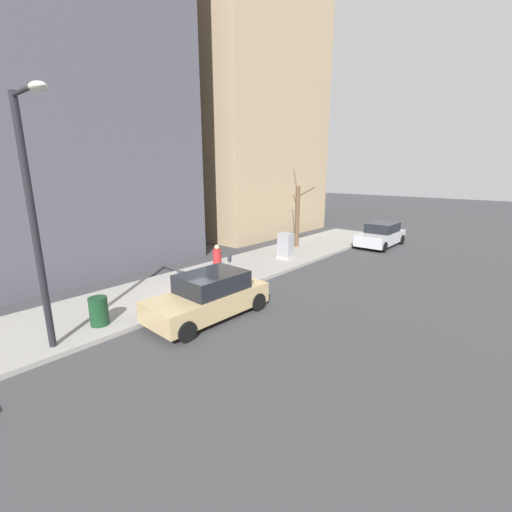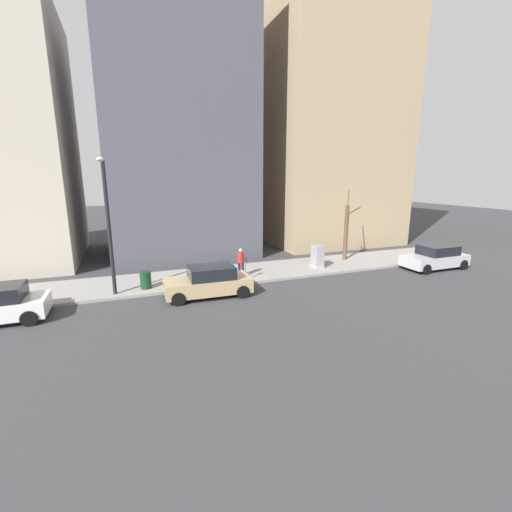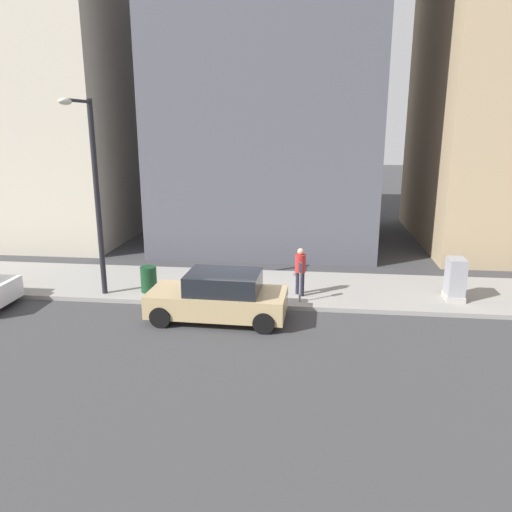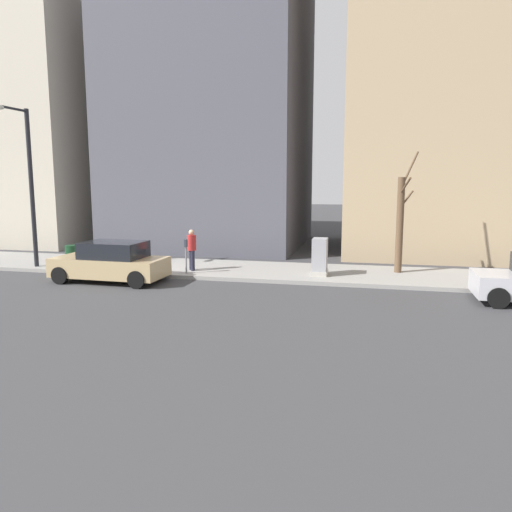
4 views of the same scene
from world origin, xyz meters
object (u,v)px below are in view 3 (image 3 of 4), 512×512
(office_tower_right, at_px, (31,77))
(office_block_center, at_px, (270,36))
(parking_meter, at_px, (300,278))
(utility_box, at_px, (455,280))
(streetlamp, at_px, (92,183))
(pedestrian_near_meter, at_px, (300,269))
(parked_car_tan, at_px, (219,297))
(trash_bin, at_px, (149,279))

(office_tower_right, bearing_deg, office_block_center, -91.68)
(parking_meter, height_order, office_block_center, office_block_center)
(utility_box, xyz_separation_m, office_block_center, (9.28, 7.12, 9.12))
(office_block_center, relative_size, office_tower_right, 1.21)
(parking_meter, distance_m, streetlamp, 7.45)
(utility_box, distance_m, pedestrian_near_meter, 5.17)
(streetlamp, bearing_deg, parked_car_tan, -106.41)
(trash_bin, xyz_separation_m, office_tower_right, (10.05, 9.30, 7.65))
(parked_car_tan, relative_size, trash_bin, 4.72)
(utility_box, xyz_separation_m, streetlamp, (-1.02, 11.93, 3.17))
(parked_car_tan, xyz_separation_m, pedestrian_near_meter, (2.16, -2.41, 0.35))
(utility_box, xyz_separation_m, office_tower_right, (9.65, 19.75, 7.40))
(parking_meter, relative_size, trash_bin, 1.50)
(trash_bin, bearing_deg, streetlamp, 112.55)
(parked_car_tan, relative_size, parking_meter, 3.15)
(parked_car_tan, bearing_deg, parking_meter, -57.53)
(trash_bin, bearing_deg, utility_box, -87.81)
(pedestrian_near_meter, relative_size, office_tower_right, 0.10)
(streetlamp, distance_m, office_tower_right, 13.89)
(streetlamp, bearing_deg, trash_bin, -67.45)
(parked_car_tan, height_order, trash_bin, parked_car_tan)
(streetlamp, xyz_separation_m, office_tower_right, (10.67, 7.82, 4.24))
(parking_meter, bearing_deg, streetlamp, 91.41)
(utility_box, distance_m, office_tower_right, 23.20)
(streetlamp, xyz_separation_m, trash_bin, (0.62, -1.49, -3.42))
(utility_box, height_order, trash_bin, utility_box)
(pedestrian_near_meter, bearing_deg, office_block_center, -24.76)
(parked_car_tan, distance_m, streetlamp, 5.61)
(trash_bin, bearing_deg, office_tower_right, 42.78)
(streetlamp, distance_m, office_block_center, 12.84)
(parked_car_tan, bearing_deg, pedestrian_near_meter, -46.42)
(office_tower_right, bearing_deg, pedestrian_near_meter, -123.87)
(office_block_center, xyz_separation_m, office_tower_right, (0.37, 12.63, -1.72))
(parking_meter, xyz_separation_m, pedestrian_near_meter, (0.71, 0.03, 0.11))
(pedestrian_near_meter, distance_m, office_block_center, 13.10)
(office_block_center, bearing_deg, trash_bin, 161.02)
(streetlamp, height_order, office_block_center, office_block_center)
(parked_car_tan, distance_m, office_block_center, 14.82)
(office_block_center, bearing_deg, utility_box, -142.53)
(parked_car_tan, relative_size, office_tower_right, 0.26)
(office_block_center, distance_m, office_tower_right, 12.76)
(parking_meter, xyz_separation_m, office_block_center, (10.13, 1.98, 8.99))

